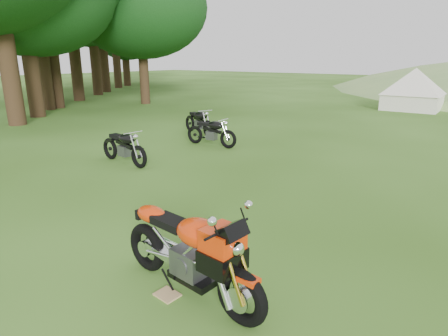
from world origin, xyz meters
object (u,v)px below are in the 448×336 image
Objects in this scene: vintage_moto_b at (123,146)px; tent_left at (414,87)px; vintage_moto_d at (211,131)px; vintage_moto_c at (199,121)px; plywood_board at (167,295)px; sport_motorcycle at (188,245)px.

tent_left reaches higher than vintage_moto_b.
tent_left is (3.10, 13.32, 0.70)m from vintage_moto_d.
vintage_moto_c reaches higher than vintage_moto_d.
plywood_board is 9.73m from vintage_moto_c.
vintage_moto_d is (0.51, 3.00, -0.01)m from vintage_moto_b.
vintage_moto_c is at bearing 128.91° from plywood_board.
vintage_moto_d is (1.56, -1.19, -0.02)m from vintage_moto_c.
plywood_board is at bearing -58.61° from vintage_moto_d.
sport_motorcycle is 9.68m from vintage_moto_c.
sport_motorcycle is 19.57m from tent_left.
sport_motorcycle is 0.78× the size of tent_left.
vintage_moto_c reaches higher than plywood_board.
tent_left is (3.61, 16.33, 0.69)m from vintage_moto_b.
tent_left reaches higher than vintage_moto_c.
vintage_moto_b is 0.68× the size of tent_left.
vintage_moto_c is at bearing 138.53° from vintage_moto_d.
vintage_moto_b is 4.32m from vintage_moto_c.
tent_left is at bearing 81.94° from vintage_moto_b.
vintage_moto_c is at bearing 134.84° from sport_motorcycle.
sport_motorcycle reaches higher than vintage_moto_d.
vintage_moto_d reaches higher than plywood_board.
vintage_moto_d is 13.70m from tent_left.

